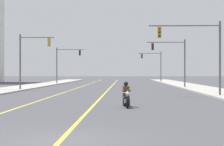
{
  "coord_description": "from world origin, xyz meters",
  "views": [
    {
      "loc": [
        1.93,
        -11.92,
        1.99
      ],
      "look_at": [
        0.81,
        24.07,
        1.93
      ],
      "focal_mm": 64.77,
      "sensor_mm": 36.0,
      "label": 1
    }
  ],
  "objects_px": {
    "motorcycle_with_rider": "(126,97)",
    "traffic_signal_near_right": "(199,46)",
    "traffic_signal_far_right": "(154,62)",
    "traffic_signal_mid_left": "(65,60)",
    "traffic_signal_near_left": "(30,54)",
    "traffic_signal_mid_right": "(174,56)"
  },
  "relations": [
    {
      "from": "motorcycle_with_rider",
      "to": "traffic_signal_near_right",
      "type": "xyz_separation_m",
      "value": [
        6.02,
        10.36,
        3.58
      ]
    },
    {
      "from": "motorcycle_with_rider",
      "to": "traffic_signal_far_right",
      "type": "xyz_separation_m",
      "value": [
        5.95,
        58.49,
        3.49
      ]
    },
    {
      "from": "traffic_signal_mid_left",
      "to": "traffic_signal_near_left",
      "type": "bearing_deg",
      "value": -90.83
    },
    {
      "from": "traffic_signal_far_right",
      "to": "traffic_signal_near_left",
      "type": "bearing_deg",
      "value": -113.81
    },
    {
      "from": "traffic_signal_near_left",
      "to": "traffic_signal_mid_left",
      "type": "bearing_deg",
      "value": 89.17
    },
    {
      "from": "motorcycle_with_rider",
      "to": "traffic_signal_mid_left",
      "type": "relative_size",
      "value": 0.35
    },
    {
      "from": "motorcycle_with_rider",
      "to": "traffic_signal_near_right",
      "type": "height_order",
      "value": "traffic_signal_near_right"
    },
    {
      "from": "motorcycle_with_rider",
      "to": "traffic_signal_near_left",
      "type": "xyz_separation_m",
      "value": [
        -10.55,
        21.1,
        3.45
      ]
    },
    {
      "from": "motorcycle_with_rider",
      "to": "traffic_signal_near_right",
      "type": "relative_size",
      "value": 0.35
    },
    {
      "from": "traffic_signal_far_right",
      "to": "traffic_signal_mid_right",
      "type": "bearing_deg",
      "value": -89.51
    },
    {
      "from": "traffic_signal_near_right",
      "to": "traffic_signal_mid_right",
      "type": "xyz_separation_m",
      "value": [
        0.18,
        18.26,
        -0.06
      ]
    },
    {
      "from": "traffic_signal_mid_left",
      "to": "traffic_signal_near_right",
      "type": "bearing_deg",
      "value": -64.72
    },
    {
      "from": "motorcycle_with_rider",
      "to": "traffic_signal_far_right",
      "type": "distance_m",
      "value": 58.89
    },
    {
      "from": "motorcycle_with_rider",
      "to": "traffic_signal_near_left",
      "type": "distance_m",
      "value": 23.84
    },
    {
      "from": "traffic_signal_near_right",
      "to": "motorcycle_with_rider",
      "type": "bearing_deg",
      "value": -120.16
    },
    {
      "from": "traffic_signal_near_left",
      "to": "traffic_signal_mid_right",
      "type": "distance_m",
      "value": 18.36
    },
    {
      "from": "traffic_signal_far_right",
      "to": "traffic_signal_mid_left",
      "type": "bearing_deg",
      "value": -139.59
    },
    {
      "from": "traffic_signal_near_right",
      "to": "traffic_signal_mid_right",
      "type": "bearing_deg",
      "value": 89.44
    },
    {
      "from": "traffic_signal_mid_right",
      "to": "traffic_signal_mid_left",
      "type": "relative_size",
      "value": 1.0
    },
    {
      "from": "traffic_signal_near_right",
      "to": "traffic_signal_far_right",
      "type": "height_order",
      "value": "same"
    },
    {
      "from": "traffic_signal_near_left",
      "to": "traffic_signal_mid_right",
      "type": "height_order",
      "value": "same"
    },
    {
      "from": "traffic_signal_near_left",
      "to": "traffic_signal_far_right",
      "type": "height_order",
      "value": "same"
    }
  ]
}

